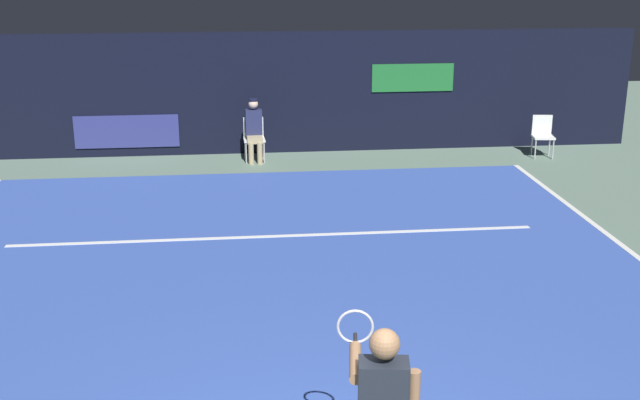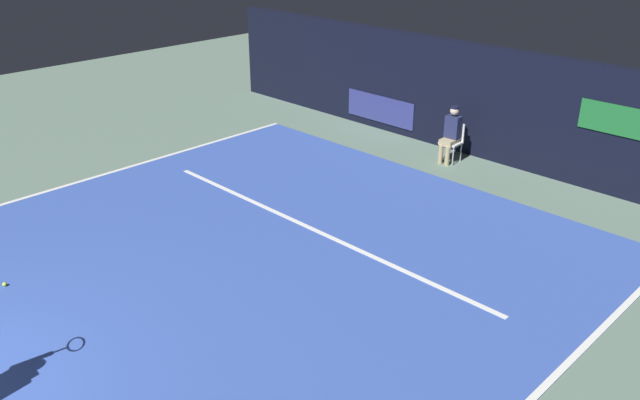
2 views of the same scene
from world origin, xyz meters
TOP-DOWN VIEW (x-y plane):
  - ground_plane at (0.00, 4.75)m, footprint 32.27×32.27m
  - court_surface at (0.00, 4.75)m, footprint 10.40×11.49m
  - line_sideline_right at (-5.15, 4.75)m, footprint 0.10×11.49m
  - line_service at (0.00, 6.76)m, footprint 8.11×0.10m
  - back_wall at (-0.00, 12.31)m, footprint 16.49×0.33m
  - line_judge_on_chair at (-0.19, 11.45)m, footprint 0.46×0.54m
  - tennis_ball at (-2.03, 1.96)m, footprint 0.07×0.07m

SIDE VIEW (x-z plane):
  - ground_plane at x=0.00m, z-range 0.00..0.00m
  - court_surface at x=0.00m, z-range 0.00..0.01m
  - line_sideline_right at x=-5.15m, z-range 0.01..0.02m
  - line_service at x=0.00m, z-range 0.01..0.02m
  - tennis_ball at x=-2.03m, z-range 0.01..0.08m
  - line_judge_on_chair at x=-0.19m, z-range 0.03..1.35m
  - back_wall at x=0.00m, z-range 0.00..2.60m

